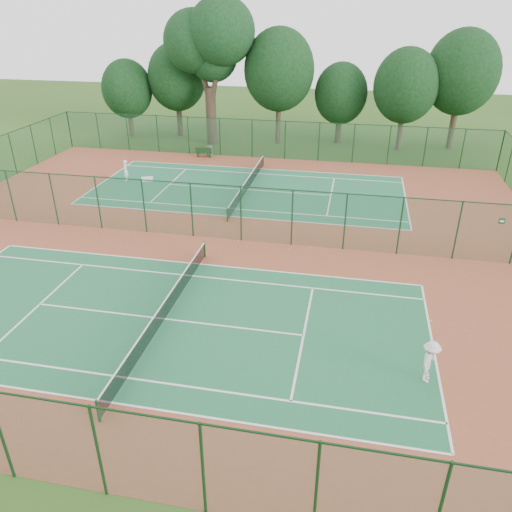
# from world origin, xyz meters

# --- Properties ---
(ground) EXTENTS (120.00, 120.00, 0.00)m
(ground) POSITION_xyz_m (0.00, 0.00, 0.00)
(ground) COLOR #2C4E18
(ground) RESTS_ON ground
(red_pad) EXTENTS (40.00, 36.00, 0.01)m
(red_pad) POSITION_xyz_m (0.00, 0.00, 0.01)
(red_pad) COLOR brown
(red_pad) RESTS_ON ground
(court_near) EXTENTS (23.77, 10.97, 0.01)m
(court_near) POSITION_xyz_m (0.00, -9.00, 0.01)
(court_near) COLOR #20663D
(court_near) RESTS_ON red_pad
(court_far) EXTENTS (23.77, 10.97, 0.01)m
(court_far) POSITION_xyz_m (0.00, 9.00, 0.01)
(court_far) COLOR #216B45
(court_far) RESTS_ON red_pad
(fence_north) EXTENTS (40.00, 0.09, 3.50)m
(fence_north) POSITION_xyz_m (0.00, 18.00, 1.76)
(fence_north) COLOR #194B32
(fence_north) RESTS_ON ground
(fence_south) EXTENTS (40.00, 0.09, 3.50)m
(fence_south) POSITION_xyz_m (0.00, -18.00, 1.76)
(fence_south) COLOR #17462D
(fence_south) RESTS_ON ground
(fence_divider) EXTENTS (40.00, 0.09, 3.50)m
(fence_divider) POSITION_xyz_m (0.00, 0.00, 1.76)
(fence_divider) COLOR #184828
(fence_divider) RESTS_ON ground
(tennis_net_near) EXTENTS (0.10, 12.90, 0.97)m
(tennis_net_near) POSITION_xyz_m (0.00, -9.00, 0.54)
(tennis_net_near) COLOR #163E20
(tennis_net_near) RESTS_ON ground
(tennis_net_far) EXTENTS (0.10, 12.90, 0.97)m
(tennis_net_far) POSITION_xyz_m (0.00, 9.00, 0.54)
(tennis_net_far) COLOR #153B1C
(tennis_net_far) RESTS_ON ground
(player_near) EXTENTS (0.96, 1.30, 1.79)m
(player_near) POSITION_xyz_m (11.38, -10.94, 0.92)
(player_near) COLOR silver
(player_near) RESTS_ON court_near
(player_far) EXTENTS (0.55, 0.70, 1.70)m
(player_far) POSITION_xyz_m (-10.17, 9.20, 0.87)
(player_far) COLOR silver
(player_far) RESTS_ON court_far
(trash_bin) EXTENTS (0.64, 0.64, 0.96)m
(trash_bin) POSITION_xyz_m (-5.57, 17.60, 0.49)
(trash_bin) COLOR slate
(trash_bin) RESTS_ON red_pad
(bench) EXTENTS (1.53, 0.56, 0.93)m
(bench) POSITION_xyz_m (-5.96, 17.04, 0.49)
(bench) COLOR black
(bench) RESTS_ON red_pad
(kit_bag) EXTENTS (0.97, 0.65, 0.34)m
(kit_bag) POSITION_xyz_m (-8.44, 9.41, 0.18)
(kit_bag) COLOR silver
(kit_bag) RESTS_ON red_pad
(stray_ball_a) EXTENTS (0.08, 0.08, 0.08)m
(stray_ball_a) POSITION_xyz_m (4.60, -0.69, 0.05)
(stray_ball_a) COLOR #B9D531
(stray_ball_a) RESTS_ON red_pad
(stray_ball_b) EXTENTS (0.07, 0.07, 0.07)m
(stray_ball_b) POSITION_xyz_m (5.76, -0.26, 0.04)
(stray_ball_b) COLOR #C7D030
(stray_ball_b) RESTS_ON red_pad
(stray_ball_c) EXTENTS (0.07, 0.07, 0.07)m
(stray_ball_c) POSITION_xyz_m (1.40, -0.22, 0.05)
(stray_ball_c) COLOR yellow
(stray_ball_c) RESTS_ON red_pad
(big_tree) EXTENTS (8.92, 6.53, 13.70)m
(big_tree) POSITION_xyz_m (-6.51, 22.31, 9.70)
(big_tree) COLOR #34261C
(big_tree) RESTS_ON ground
(evergreen_row) EXTENTS (39.00, 5.00, 12.00)m
(evergreen_row) POSITION_xyz_m (0.50, 24.25, 0.00)
(evergreen_row) COLOR black
(evergreen_row) RESTS_ON ground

